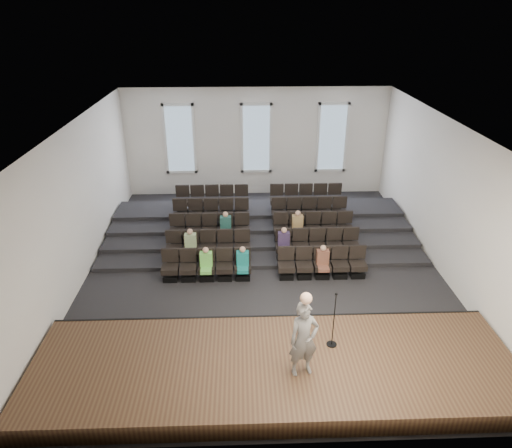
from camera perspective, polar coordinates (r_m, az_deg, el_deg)
The scene contains 14 objects.
ground at distance 15.93m, azimuth 0.95°, elevation -5.58°, with size 14.00×14.00×0.00m, color #232325.
ceiling at distance 13.97m, azimuth 1.11°, elevation 12.21°, with size 12.00×14.00×0.02m, color white.
wall_back at distance 21.40m, azimuth 0.03°, elevation 10.16°, with size 12.00×0.04×5.00m, color white.
wall_front at distance 8.79m, azimuth 3.49°, elevation -15.68°, with size 12.00×0.04×5.00m, color white.
wall_left at distance 15.67m, azimuth -21.56°, elevation 2.21°, with size 0.04×14.00×5.00m, color white.
wall_right at distance 16.23m, azimuth 22.79°, elevation 2.80°, with size 0.04×14.00×5.00m, color white.
stage at distance 11.72m, azimuth 2.29°, elevation -17.67°, with size 11.80×3.60×0.50m, color #4E3721.
stage_lip at distance 13.06m, azimuth 1.72°, elevation -12.30°, with size 11.80×0.06×0.52m, color black.
risers at distance 18.61m, azimuth 0.46°, elevation 0.06°, with size 11.80×4.80×0.60m.
seating_rows at distance 16.94m, azimuth 0.71°, elevation -0.88°, with size 6.80×4.70×1.67m.
windows at distance 21.28m, azimuth 0.04°, elevation 10.63°, with size 8.44×0.10×3.24m.
audience at distance 15.77m, azimuth -0.39°, elevation -2.52°, with size 4.85×2.64×1.10m.
speaker at distance 10.71m, azimuth 5.99°, elevation -14.16°, with size 0.70×0.46×1.92m, color slate.
mic_stand at distance 11.85m, azimuth 9.60°, elevation -12.91°, with size 0.26×0.26×1.58m.
Camera 1 is at (-0.75, -13.55, 8.34)m, focal length 32.00 mm.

